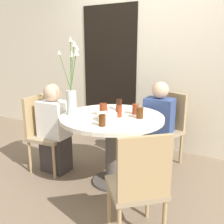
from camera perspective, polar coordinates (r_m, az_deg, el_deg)
ground_plane at (r=2.87m, az=0.00°, el=-15.68°), size 16.00×16.00×0.00m
wall_back at (r=3.59m, az=9.71°, el=12.06°), size 8.00×0.05×2.60m
doorway_panel at (r=3.88m, az=-0.59°, el=8.38°), size 0.90×0.01×2.05m
dining_table at (r=2.62m, az=0.00°, el=-4.23°), size 1.07×1.07×0.76m
chair_far_back at (r=3.25m, az=12.47°, el=-2.73°), size 0.52×0.52×0.89m
chair_left_flank at (r=3.09m, az=-15.39°, el=-3.81°), size 0.44×0.44×0.89m
chair_near_front at (r=1.88m, az=6.22°, el=-15.78°), size 0.56×0.56×0.89m
birthday_cake at (r=2.40m, az=-1.09°, el=-1.10°), size 0.19×0.19×0.12m
flower_vase at (r=2.60m, az=-9.17°, el=5.09°), size 0.21×0.21×0.79m
side_plate at (r=2.92m, az=-1.51°, el=1.14°), size 0.19×0.19×0.01m
drink_glass_0 at (r=2.56m, az=-1.99°, el=0.56°), size 0.08×0.08×0.13m
drink_glass_1 at (r=2.78m, az=1.64°, el=1.68°), size 0.06×0.06×0.13m
drink_glass_2 at (r=2.23m, az=-2.26°, el=-1.92°), size 0.06×0.06×0.10m
drink_glass_3 at (r=2.49m, az=6.37°, el=-0.18°), size 0.07×0.07×0.11m
drink_glass_4 at (r=2.52m, az=1.56°, el=0.18°), size 0.06×0.06×0.12m
drink_glass_5 at (r=2.63m, az=5.39°, el=0.66°), size 0.07×0.07×0.11m
person_woman at (r=3.13m, az=10.58°, el=-3.39°), size 0.34×0.24×1.05m
person_guest at (r=3.00m, az=-12.96°, el=-4.34°), size 0.34×0.24×1.05m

